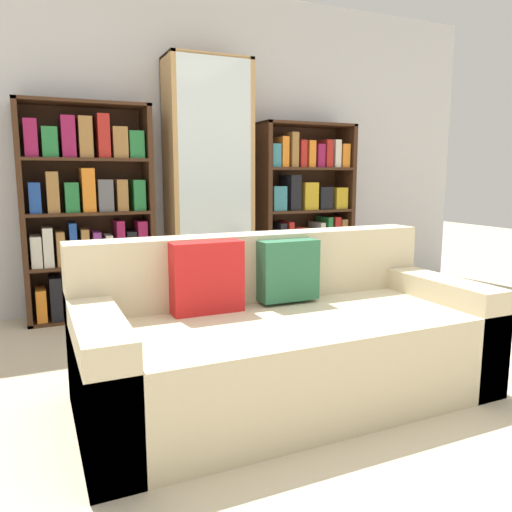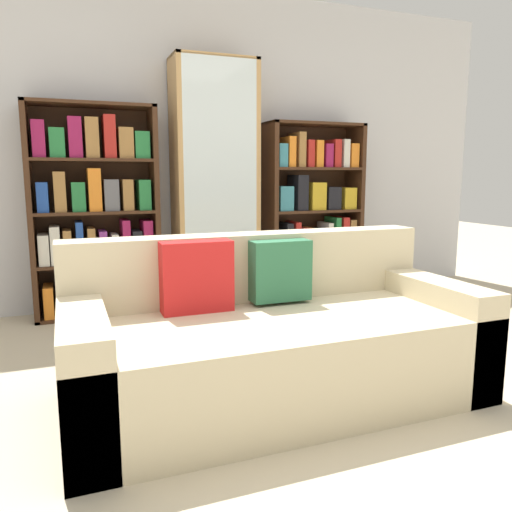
{
  "view_description": "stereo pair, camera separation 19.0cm",
  "coord_description": "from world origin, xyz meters",
  "views": [
    {
      "loc": [
        -1.21,
        -1.63,
        1.13
      ],
      "look_at": [
        0.19,
        1.46,
        0.58
      ],
      "focal_mm": 35.0,
      "sensor_mm": 36.0,
      "label": 1
    },
    {
      "loc": [
        -1.04,
        -1.71,
        1.13
      ],
      "look_at": [
        0.19,
        1.46,
        0.58
      ],
      "focal_mm": 35.0,
      "sensor_mm": 36.0,
      "label": 2
    }
  ],
  "objects": [
    {
      "name": "couch",
      "position": [
        -0.07,
        0.54,
        0.29
      ],
      "size": [
        2.04,
        0.93,
        0.81
      ],
      "color": "beige",
      "rests_on": "ground"
    },
    {
      "name": "display_cabinet",
      "position": [
        0.19,
        2.44,
        1.04
      ],
      "size": [
        0.7,
        0.36,
        2.08
      ],
      "color": "tan",
      "rests_on": "ground"
    },
    {
      "name": "ground_plane",
      "position": [
        0.0,
        0.0,
        0.0
      ],
      "size": [
        16.0,
        16.0,
        0.0
      ],
      "primitive_type": "plane",
      "color": "beige"
    },
    {
      "name": "wine_bottle",
      "position": [
        0.51,
        1.99,
        0.15
      ],
      "size": [
        0.08,
        0.08,
        0.37
      ],
      "color": "black",
      "rests_on": "ground"
    },
    {
      "name": "wall_back",
      "position": [
        0.0,
        2.66,
        1.35
      ],
      "size": [
        6.12,
        0.06,
        2.7
      ],
      "color": "silver",
      "rests_on": "ground"
    },
    {
      "name": "bookshelf_left",
      "position": [
        -0.8,
        2.46,
        0.8
      ],
      "size": [
        0.98,
        0.32,
        1.67
      ],
      "color": "#3D2314",
      "rests_on": "ground"
    },
    {
      "name": "bookshelf_right",
      "position": [
        1.15,
        2.46,
        0.75
      ],
      "size": [
        0.92,
        0.32,
        1.59
      ],
      "color": "#3D2314",
      "rests_on": "ground"
    }
  ]
}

